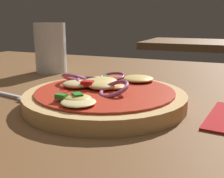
{
  "coord_description": "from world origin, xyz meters",
  "views": [
    {
      "loc": [
        0.16,
        -0.38,
        0.16
      ],
      "look_at": [
        0.0,
        -0.01,
        0.06
      ],
      "focal_mm": 44.79,
      "sensor_mm": 36.0,
      "label": 1
    }
  ],
  "objects": [
    {
      "name": "beer_glass",
      "position": [
        -0.23,
        0.17,
        0.09
      ],
      "size": [
        0.07,
        0.07,
        0.11
      ],
      "color": "silver",
      "rests_on": "dining_table"
    },
    {
      "name": "dining_table",
      "position": [
        0.0,
        0.0,
        0.02
      ],
      "size": [
        1.28,
        0.92,
        0.04
      ],
      "color": "brown",
      "rests_on": "ground"
    },
    {
      "name": "background_table",
      "position": [
        0.08,
        1.28,
        0.02
      ],
      "size": [
        0.76,
        0.45,
        0.04
      ],
      "color": "brown",
      "rests_on": "ground"
    },
    {
      "name": "fork",
      "position": [
        -0.15,
        -0.05,
        0.04
      ],
      "size": [
        0.16,
        0.04,
        0.01
      ],
      "color": "silver",
      "rests_on": "dining_table"
    },
    {
      "name": "pizza",
      "position": [
        0.0,
        -0.02,
        0.05
      ],
      "size": [
        0.23,
        0.23,
        0.04
      ],
      "color": "tan",
      "rests_on": "dining_table"
    }
  ]
}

